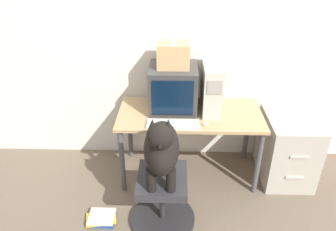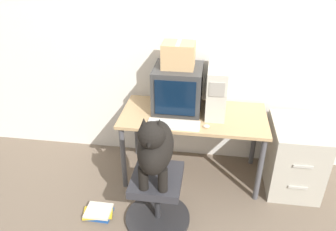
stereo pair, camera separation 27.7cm
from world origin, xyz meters
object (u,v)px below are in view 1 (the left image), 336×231
pc_tower (212,87)px  cardboard_box (173,55)px  filing_cabinet (287,148)px  book_stack_floor (102,218)px  office_chair (162,200)px  dog (161,147)px  crt_monitor (173,88)px  keyboard (173,124)px

pc_tower → cardboard_box: (-0.36, 0.02, 0.31)m
filing_cabinet → book_stack_floor: 1.89m
office_chair → dog: bearing=-90.0°
crt_monitor → book_stack_floor: crt_monitor is taller
office_chair → cardboard_box: size_ratio=1.94×
keyboard → filing_cabinet: keyboard is taller
crt_monitor → cardboard_box: (0.00, 0.00, 0.32)m
filing_cabinet → keyboard: bearing=-169.0°
office_chair → dog: 0.57m
filing_cabinet → cardboard_box: size_ratio=2.31×
crt_monitor → office_chair: (-0.07, -0.76, -0.68)m
dog → keyboard: bearing=80.6°
dog → book_stack_floor: size_ratio=2.21×
dog → filing_cabinet: size_ratio=0.92×
keyboard → office_chair: 0.66m
filing_cabinet → book_stack_floor: size_ratio=2.40×
keyboard → dog: bearing=-99.4°
pc_tower → office_chair: (-0.43, -0.75, -0.70)m
office_chair → cardboard_box: bearing=84.5°
filing_cabinet → cardboard_box: cardboard_box is taller
cardboard_box → crt_monitor: bearing=-90.0°
cardboard_box → keyboard: bearing=-89.1°
keyboard → crt_monitor: bearing=90.9°
keyboard → dog: (-0.08, -0.48, 0.09)m
pc_tower → book_stack_floor: pc_tower is taller
office_chair → filing_cabinet: filing_cabinet is taller
keyboard → dog: size_ratio=0.75×
office_chair → dog: (-0.00, -0.04, 0.57)m
cardboard_box → filing_cabinet: bearing=-5.7°
office_chair → book_stack_floor: (-0.53, -0.02, -0.21)m
crt_monitor → office_chair: 1.03m
filing_cabinet → cardboard_box: bearing=174.3°
pc_tower → filing_cabinet: pc_tower is taller
office_chair → keyboard: bearing=79.6°
pc_tower → cardboard_box: size_ratio=1.58×
keyboard → book_stack_floor: (-0.61, -0.46, -0.69)m
pc_tower → cardboard_box: bearing=177.6°
pc_tower → keyboard: 0.52m
crt_monitor → keyboard: (0.01, -0.33, -0.20)m
dog → book_stack_floor: 0.94m
filing_cabinet → book_stack_floor: bearing=-158.7°
pc_tower → office_chair: 1.12m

